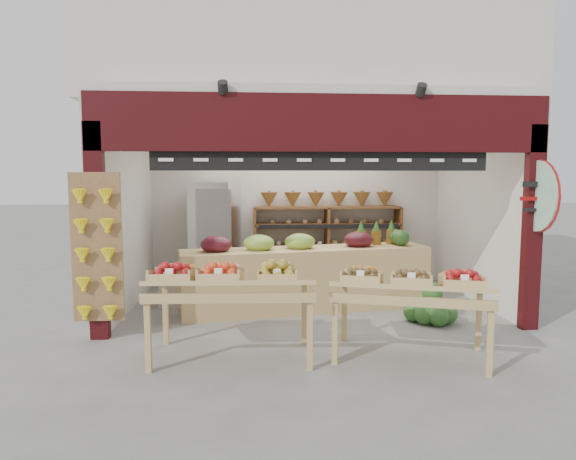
# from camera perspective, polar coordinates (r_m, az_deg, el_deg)

# --- Properties ---
(ground) EXTENTS (60.00, 60.00, 0.00)m
(ground) POSITION_cam_1_polar(r_m,az_deg,el_deg) (7.71, 2.57, -9.06)
(ground) COLOR slate
(ground) RESTS_ON ground
(shop_structure) EXTENTS (6.36, 5.12, 5.40)m
(shop_structure) POSITION_cam_1_polar(r_m,az_deg,el_deg) (9.25, 1.45, 17.97)
(shop_structure) COLOR beige
(shop_structure) RESTS_ON ground
(banana_board) EXTENTS (0.60, 0.15, 1.80)m
(banana_board) POSITION_cam_1_polar(r_m,az_deg,el_deg) (6.55, -20.54, -2.16)
(banana_board) COLOR #916742
(banana_board) RESTS_ON ground
(gift_sign) EXTENTS (0.04, 0.93, 0.92)m
(gift_sign) POSITION_cam_1_polar(r_m,az_deg,el_deg) (7.23, 26.02, 3.40)
(gift_sign) COLOR #ABD7BB
(gift_sign) RESTS_ON ground
(back_shelving) EXTENTS (2.73, 0.45, 1.71)m
(back_shelving) POSITION_cam_1_polar(r_m,az_deg,el_deg) (9.52, 4.37, 0.61)
(back_shelving) COLOR brown
(back_shelving) RESTS_ON ground
(refrigerator) EXTENTS (0.91, 0.91, 1.90)m
(refrigerator) POSITION_cam_1_polar(r_m,az_deg,el_deg) (9.20, -8.08, -0.62)
(refrigerator) COLOR silver
(refrigerator) RESTS_ON ground
(cardboard_stack) EXTENTS (1.02, 0.74, 0.64)m
(cardboard_stack) POSITION_cam_1_polar(r_m,az_deg,el_deg) (8.11, -10.70, -6.69)
(cardboard_stack) COLOR beige
(cardboard_stack) RESTS_ON ground
(mid_counter) EXTENTS (3.79, 1.36, 1.16)m
(mid_counter) POSITION_cam_1_polar(r_m,az_deg,el_deg) (7.73, 1.94, -5.15)
(mid_counter) COLOR tan
(mid_counter) RESTS_ON ground
(display_table_left) EXTENTS (1.81, 1.05, 1.11)m
(display_table_left) POSITION_cam_1_polar(r_m,az_deg,el_deg) (5.73, -7.44, -5.43)
(display_table_left) COLOR tan
(display_table_left) RESTS_ON ground
(display_table_right) EXTENTS (1.87, 1.38, 1.06)m
(display_table_right) POSITION_cam_1_polar(r_m,az_deg,el_deg) (5.82, 13.49, -5.73)
(display_table_right) COLOR tan
(display_table_right) RESTS_ON ground
(watermelon_pile) EXTENTS (0.70, 0.70, 0.55)m
(watermelon_pile) POSITION_cam_1_polar(r_m,az_deg,el_deg) (7.40, 15.53, -8.46)
(watermelon_pile) COLOR #1B4A18
(watermelon_pile) RESTS_ON ground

